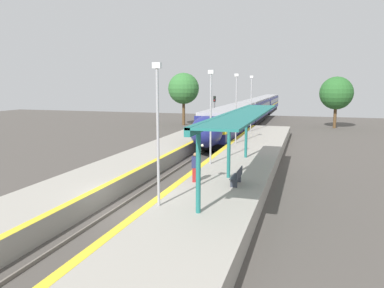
{
  "coord_description": "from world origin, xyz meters",
  "views": [
    {
      "loc": [
        8.27,
        -16.1,
        6.31
      ],
      "look_at": [
        0.55,
        8.92,
        2.08
      ],
      "focal_mm": 35.0,
      "sensor_mm": 36.0,
      "label": 1
    }
  ],
  "objects_px": {
    "railway_signal": "(214,112)",
    "lamppost_mid": "(211,112)",
    "lamppost_far": "(236,104)",
    "person_waiting": "(195,167)",
    "platform_bench": "(237,176)",
    "train": "(254,110)",
    "lamppost_near": "(158,127)",
    "lamppost_farthest": "(251,100)"
  },
  "relations": [
    {
      "from": "lamppost_far",
      "to": "lamppost_farthest",
      "type": "xyz_separation_m",
      "value": [
        0.0,
        9.11,
        0.0
      ]
    },
    {
      "from": "train",
      "to": "lamppost_near",
      "type": "relative_size",
      "value": 10.26
    },
    {
      "from": "railway_signal",
      "to": "lamppost_near",
      "type": "distance_m",
      "value": 30.23
    },
    {
      "from": "lamppost_far",
      "to": "lamppost_near",
      "type": "bearing_deg",
      "value": -90.0
    },
    {
      "from": "person_waiting",
      "to": "lamppost_mid",
      "type": "distance_m",
      "value": 5.48
    },
    {
      "from": "person_waiting",
      "to": "lamppost_far",
      "type": "bearing_deg",
      "value": 91.57
    },
    {
      "from": "railway_signal",
      "to": "lamppost_farthest",
      "type": "xyz_separation_m",
      "value": [
        4.8,
        -2.49,
        1.57
      ]
    },
    {
      "from": "railway_signal",
      "to": "lamppost_near",
      "type": "relative_size",
      "value": 0.78
    },
    {
      "from": "platform_bench",
      "to": "lamppost_far",
      "type": "xyz_separation_m",
      "value": [
        -2.67,
        13.78,
        3.02
      ]
    },
    {
      "from": "platform_bench",
      "to": "railway_signal",
      "type": "height_order",
      "value": "railway_signal"
    },
    {
      "from": "railway_signal",
      "to": "train",
      "type": "bearing_deg",
      "value": 81.13
    },
    {
      "from": "lamppost_near",
      "to": "person_waiting",
      "type": "bearing_deg",
      "value": 84.98
    },
    {
      "from": "person_waiting",
      "to": "lamppost_far",
      "type": "distance_m",
      "value": 14.15
    },
    {
      "from": "platform_bench",
      "to": "lamppost_mid",
      "type": "distance_m",
      "value": 6.17
    },
    {
      "from": "railway_signal",
      "to": "lamppost_mid",
      "type": "relative_size",
      "value": 0.78
    },
    {
      "from": "lamppost_mid",
      "to": "platform_bench",
      "type": "bearing_deg",
      "value": -60.23
    },
    {
      "from": "lamppost_near",
      "to": "lamppost_far",
      "type": "relative_size",
      "value": 1.0
    },
    {
      "from": "person_waiting",
      "to": "lamppost_near",
      "type": "height_order",
      "value": "lamppost_near"
    },
    {
      "from": "lamppost_far",
      "to": "lamppost_farthest",
      "type": "distance_m",
      "value": 9.11
    },
    {
      "from": "platform_bench",
      "to": "railway_signal",
      "type": "xyz_separation_m",
      "value": [
        -7.47,
        25.37,
        1.44
      ]
    },
    {
      "from": "lamppost_far",
      "to": "person_waiting",
      "type": "bearing_deg",
      "value": -88.43
    },
    {
      "from": "railway_signal",
      "to": "lamppost_near",
      "type": "height_order",
      "value": "lamppost_near"
    },
    {
      "from": "platform_bench",
      "to": "lamppost_near",
      "type": "relative_size",
      "value": 0.24
    },
    {
      "from": "train",
      "to": "lamppost_farthest",
      "type": "distance_m",
      "value": 19.3
    },
    {
      "from": "train",
      "to": "person_waiting",
      "type": "distance_m",
      "value": 42.1
    },
    {
      "from": "lamppost_farthest",
      "to": "lamppost_mid",
      "type": "bearing_deg",
      "value": -90.0
    },
    {
      "from": "person_waiting",
      "to": "lamppost_farthest",
      "type": "xyz_separation_m",
      "value": [
        -0.38,
        23.0,
        2.65
      ]
    },
    {
      "from": "lamppost_mid",
      "to": "train",
      "type": "bearing_deg",
      "value": 93.41
    },
    {
      "from": "person_waiting",
      "to": "lamppost_mid",
      "type": "height_order",
      "value": "lamppost_mid"
    },
    {
      "from": "platform_bench",
      "to": "person_waiting",
      "type": "height_order",
      "value": "person_waiting"
    },
    {
      "from": "lamppost_farthest",
      "to": "railway_signal",
      "type": "bearing_deg",
      "value": 152.62
    },
    {
      "from": "person_waiting",
      "to": "lamppost_far",
      "type": "relative_size",
      "value": 0.26
    },
    {
      "from": "train",
      "to": "lamppost_farthest",
      "type": "height_order",
      "value": "lamppost_farthest"
    },
    {
      "from": "person_waiting",
      "to": "lamppost_mid",
      "type": "relative_size",
      "value": 0.26
    },
    {
      "from": "platform_bench",
      "to": "railway_signal",
      "type": "bearing_deg",
      "value": 106.41
    },
    {
      "from": "platform_bench",
      "to": "railway_signal",
      "type": "distance_m",
      "value": 26.49
    },
    {
      "from": "train",
      "to": "railway_signal",
      "type": "height_order",
      "value": "railway_signal"
    },
    {
      "from": "lamppost_near",
      "to": "lamppost_mid",
      "type": "bearing_deg",
      "value": 90.0
    },
    {
      "from": "train",
      "to": "lamppost_mid",
      "type": "xyz_separation_m",
      "value": [
        2.22,
        -37.24,
        2.35
      ]
    },
    {
      "from": "lamppost_farthest",
      "to": "platform_bench",
      "type": "bearing_deg",
      "value": -83.34
    },
    {
      "from": "train",
      "to": "lamppost_far",
      "type": "bearing_deg",
      "value": -85.49
    },
    {
      "from": "train",
      "to": "railway_signal",
      "type": "xyz_separation_m",
      "value": [
        -2.58,
        -16.54,
        0.77
      ]
    }
  ]
}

